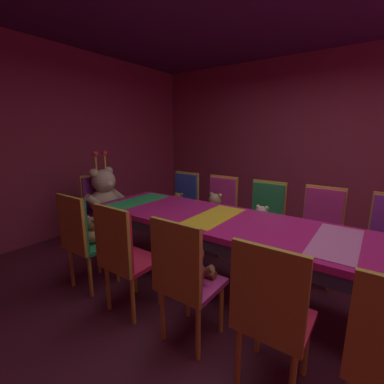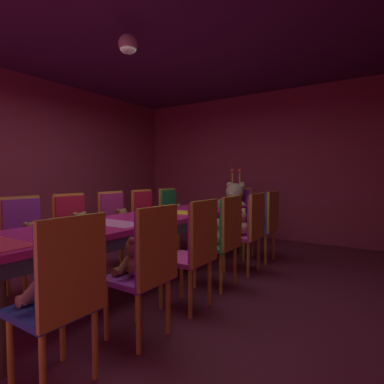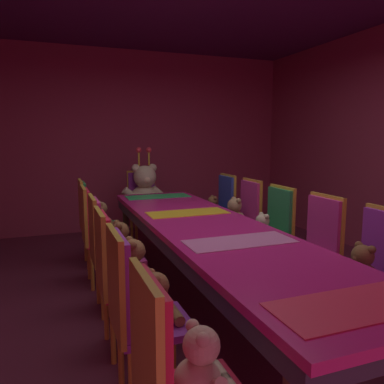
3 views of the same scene
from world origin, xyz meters
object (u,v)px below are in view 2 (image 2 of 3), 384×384
teddy_right_1 (135,258)px  teddy_left_2 (81,228)px  teddy_right_5 (258,220)px  teddy_right_4 (240,224)px  teddy_right_0 (50,281)px  chair_right_1 (150,260)px  chair_left_5 (171,212)px  chair_left_1 (25,234)px  teddy_left_1 (32,238)px  chair_right_4 (251,225)px  chair_right_0 (65,286)px  chair_right_5 (268,219)px  pendant_light (128,44)px  teddy_right_3 (214,233)px  chair_left_3 (115,220)px  chair_right_3 (225,233)px  chair_right_2 (197,244)px  throne_chair (239,210)px  teddy_left_5 (178,213)px  chair_left_4 (145,215)px  banquet_table (146,224)px  chair_left_2 (73,227)px  king_teddy_bear (235,203)px  teddy_left_3 (122,222)px

teddy_right_1 → teddy_left_2: bearing=-22.4°
teddy_right_5 → teddy_right_4: bearing=90.4°
teddy_right_0 → chair_right_1: bearing=-105.6°
teddy_left_2 → chair_left_5: (-0.13, 1.87, -0.00)m
chair_left_1 → teddy_left_1: (0.14, -0.00, -0.02)m
chair_right_4 → teddy_right_5: size_ratio=3.57×
chair_right_0 → teddy_right_4: size_ratio=2.82×
chair_right_5 → chair_left_5: bearing=0.6°
pendant_light → teddy_right_4: bearing=58.0°
pendant_light → teddy_right_3: bearing=36.9°
chair_left_3 → chair_right_3: same height
teddy_left_1 → chair_left_5: chair_left_5 is taller
pendant_light → teddy_left_1: bearing=-134.6°
teddy_left_1 → chair_right_2: 1.67m
teddy_right_0 → teddy_right_5: teddy_right_0 is taller
teddy_right_3 → chair_right_5: chair_right_5 is taller
teddy_left_2 → pendant_light: 2.07m
chair_left_5 → chair_right_5: same height
teddy_right_3 → teddy_right_5: bearing=-90.6°
chair_right_0 → throne_chair: same height
teddy_left_5 → teddy_right_4: 1.51m
chair_left_5 → chair_right_5: size_ratio=1.00×
chair_left_4 → banquet_table: bearing=-47.5°
teddy_right_3 → chair_right_5: 1.25m
chair_right_0 → chair_right_3: (0.00, 1.88, 0.00)m
teddy_left_5 → pendant_light: (0.66, -1.76, 1.97)m
chair_right_2 → chair_right_3: (-0.03, 0.61, 0.00)m
teddy_left_5 → teddy_right_1: 2.83m
chair_left_2 → chair_right_4: bearing=37.0°
teddy_left_2 → chair_right_3: 1.66m
king_teddy_bear → throne_chair: bearing=180.0°
chair_right_5 → pendant_light: bearing=63.9°
chair_right_4 → teddy_left_2: bearing=39.5°
teddy_right_3 → king_teddy_bear: size_ratio=0.33×
chair_right_1 → teddy_right_3: chair_right_1 is taller
chair_left_4 → pendant_light: bearing=-54.4°
chair_right_4 → chair_right_2: bearing=90.5°
teddy_left_5 → chair_left_3: bearing=-96.5°
teddy_right_4 → teddy_right_5: 0.61m
teddy_left_1 → chair_right_5: (1.54, 2.46, 0.02)m
chair_left_4 → chair_right_3: same height
chair_left_2 → chair_right_4: size_ratio=1.00×
chair_right_0 → chair_right_4: 2.51m
teddy_left_1 → chair_right_0: (1.53, -0.66, 0.02)m
chair_left_1 → teddy_right_0: bearing=-23.5°
chair_left_1 → teddy_left_2: 0.59m
teddy_right_0 → chair_right_3: size_ratio=0.34×
chair_left_5 → teddy_left_3: bearing=-83.3°
chair_left_2 → teddy_right_3: (1.53, 0.64, -0.02)m
chair_left_2 → throne_chair: same height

